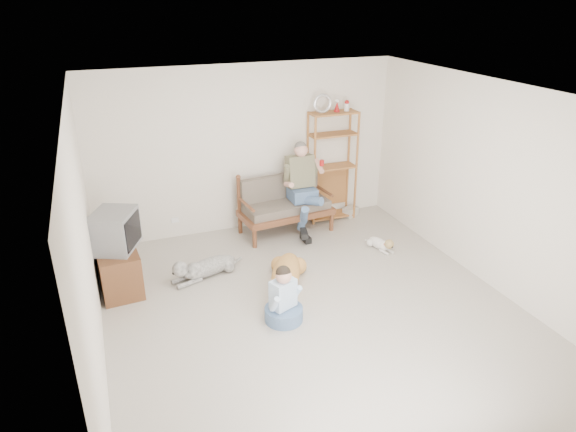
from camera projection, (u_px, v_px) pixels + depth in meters
name	position (u px, v px, depth m)	size (l,w,h in m)	color
floor	(313.00, 310.00, 6.47)	(5.50, 5.50, 0.00)	#BCB4A5
ceiling	(318.00, 94.00, 5.38)	(5.50, 5.50, 0.00)	silver
wall_back	(247.00, 149.00, 8.28)	(5.00, 5.00, 0.00)	silver
wall_front	(474.00, 357.00, 3.57)	(5.00, 5.00, 0.00)	silver
wall_left	(86.00, 247.00, 5.11)	(5.50, 5.50, 0.00)	silver
wall_right	(490.00, 185.00, 6.74)	(5.50, 5.50, 0.00)	silver
loveseat	(285.00, 203.00, 8.45)	(1.56, 0.85, 0.95)	brown
man	(304.00, 194.00, 8.25)	(0.57, 0.82, 1.32)	slate
etagere	(332.00, 166.00, 8.73)	(0.84, 0.37, 2.19)	#9D6431
book_stack	(351.00, 211.00, 9.17)	(0.25, 0.18, 0.16)	silver
tv_stand	(118.00, 269.00, 6.83)	(0.56, 0.93, 0.60)	brown
crt_tv	(115.00, 230.00, 6.62)	(0.70, 0.76, 0.51)	slate
wall_outlet	(175.00, 220.00, 8.28)	(0.12, 0.02, 0.08)	white
golden_retriever	(285.00, 277.00, 6.85)	(0.84, 1.41, 0.46)	#BE8342
shaggy_dog	(203.00, 268.00, 7.17)	(1.15, 0.52, 0.36)	silver
terrier	(382.00, 244.00, 7.94)	(0.26, 0.62, 0.23)	white
child	(283.00, 301.00, 6.18)	(0.47, 0.47, 0.74)	slate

